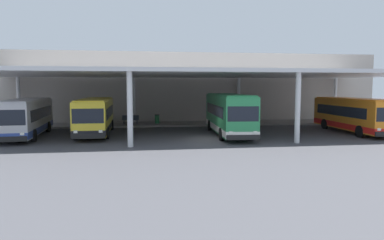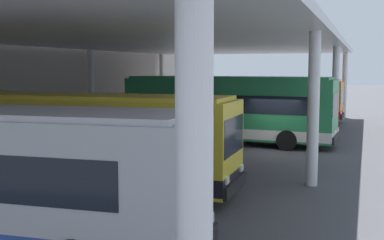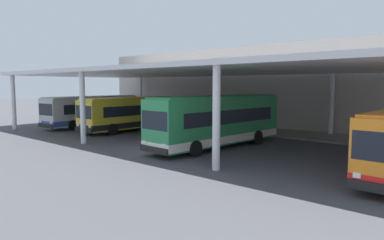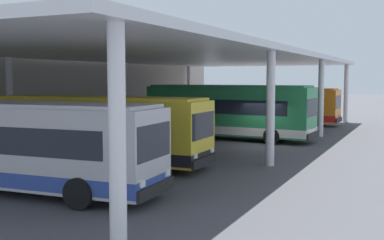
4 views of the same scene
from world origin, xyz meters
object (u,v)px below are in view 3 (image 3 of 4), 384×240
(bus_second_bay, at_px, (132,113))
(trash_bin, at_px, (226,122))
(bus_nearest_bay, at_px, (93,111))
(bus_middle_bay, at_px, (218,121))
(bench_waiting, at_px, (203,120))

(bus_second_bay, xyz_separation_m, trash_bin, (5.78, 7.18, -0.98))
(bus_nearest_bay, bearing_deg, bus_middle_bay, -3.84)
(bus_middle_bay, distance_m, trash_bin, 10.81)
(bus_second_bay, bearing_deg, bench_waiting, 68.14)
(trash_bin, bearing_deg, bus_nearest_bay, -145.23)
(bus_second_bay, bearing_deg, trash_bin, 51.18)
(bus_nearest_bay, height_order, bench_waiting, bus_nearest_bay)
(bus_nearest_bay, xyz_separation_m, bus_second_bay, (5.58, 0.70, 0.00))
(trash_bin, bearing_deg, bench_waiting, -179.59)
(bus_middle_bay, bearing_deg, bench_waiting, 134.07)
(bus_second_bay, distance_m, bench_waiting, 7.78)
(bench_waiting, bearing_deg, bus_second_bay, -111.86)
(bus_middle_bay, xyz_separation_m, bench_waiting, (-8.73, 9.02, -1.18))
(bus_middle_bay, relative_size, trash_bin, 11.69)
(bus_second_bay, bearing_deg, bus_nearest_bay, -172.81)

